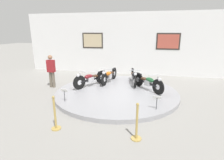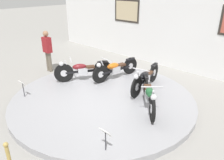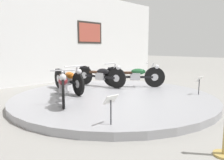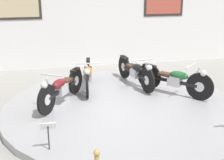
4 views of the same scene
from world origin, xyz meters
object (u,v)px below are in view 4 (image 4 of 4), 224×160
at_px(motorcycle_black, 136,71).
at_px(info_placard_front_left, 48,130).
at_px(motorcycle_green, 175,79).
at_px(motorcycle_maroon, 61,87).
at_px(motorcycle_orange, 88,75).

bearing_deg(motorcycle_black, info_placard_front_left, -129.11).
bearing_deg(info_placard_front_left, motorcycle_green, 33.08).
distance_m(motorcycle_maroon, info_placard_front_left, 2.02).
distance_m(motorcycle_maroon, motorcycle_orange, 1.14).
height_order(motorcycle_maroon, info_placard_front_left, motorcycle_maroon).
distance_m(motorcycle_green, info_placard_front_left, 3.66).
distance_m(motorcycle_maroon, motorcycle_green, 2.73).
xyz_separation_m(motorcycle_maroon, info_placard_front_left, (-0.33, -1.99, -0.02)).
bearing_deg(motorcycle_green, motorcycle_black, 129.76).
relative_size(motorcycle_black, info_placard_front_left, 3.86).
height_order(motorcycle_orange, info_placard_front_left, motorcycle_orange).
bearing_deg(motorcycle_orange, info_placard_front_left, -110.25).
relative_size(motorcycle_maroon, motorcycle_green, 1.12).
bearing_deg(info_placard_front_left, motorcycle_orange, 69.75).
relative_size(motorcycle_black, motorcycle_green, 1.28).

